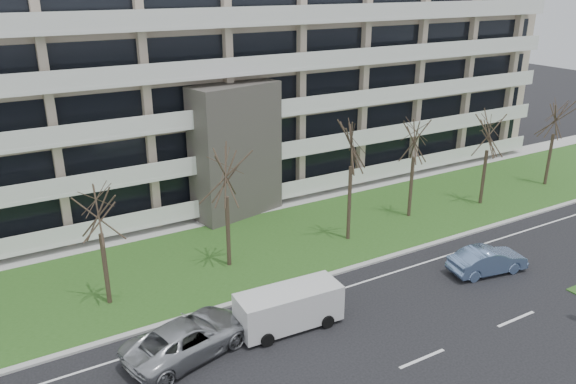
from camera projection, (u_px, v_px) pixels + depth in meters
ground at (422, 359)px, 24.13m from camera, size 160.00×160.00×0.00m
grass_verge at (276, 243)px, 34.63m from camera, size 90.00×10.00×0.06m
curb at (320, 277)px, 30.58m from camera, size 90.00×0.35×0.12m
sidewalk at (238, 213)px, 39.07m from camera, size 90.00×2.00×0.08m
lane_edge_line at (336, 291)px, 29.38m from camera, size 90.00×0.12×0.01m
apartment_building at (195, 88)px, 41.88m from camera, size 60.50×15.10×18.75m
silver_pickup at (188, 338)px, 24.20m from camera, size 6.24×4.02×1.60m
blue_sedan at (488, 260)px, 30.99m from camera, size 4.65×2.30×1.47m
white_van at (290, 305)px, 26.03m from camera, size 5.05×2.26×1.92m
tree_2 at (97, 205)px, 26.35m from camera, size 3.43×3.43×6.86m
tree_3 at (225, 168)px, 29.88m from camera, size 3.76×3.76×7.51m
tree_4 at (352, 136)px, 32.81m from camera, size 4.28×4.28×8.56m
tree_5 at (415, 133)px, 36.47m from camera, size 3.78×3.78×7.57m
tree_6 at (490, 129)px, 38.74m from camera, size 3.59×3.59×7.18m
tree_7 at (557, 114)px, 42.45m from camera, size 3.68×3.68×7.37m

